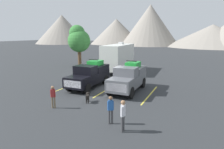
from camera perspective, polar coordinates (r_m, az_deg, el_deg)
ground_plane at (r=17.86m, az=-1.66°, el=-4.52°), size 240.00×240.00×0.00m
pickup_truck_a at (r=18.87m, az=-6.50°, el=-0.03°), size 2.13×5.29×2.56m
pickup_truck_b at (r=17.47m, az=4.81°, el=-0.82°), size 2.11×5.30×2.60m
lot_stripe_a at (r=20.03m, az=-11.53°, el=-2.95°), size 0.12×5.50×0.01m
lot_stripe_b at (r=18.09m, az=-1.29°, el=-4.30°), size 0.12×5.50×0.01m
lot_stripe_c at (r=16.85m, az=10.95°, el=-5.72°), size 0.12×5.50×0.01m
camper_trailer_a at (r=26.32m, az=1.84°, el=5.26°), size 2.71×8.27×3.90m
person_a at (r=11.09m, az=-0.42°, el=-9.68°), size 0.33×0.28×1.62m
person_b at (r=10.26m, az=3.18°, el=-11.26°), size 0.23×0.37×1.69m
person_c at (r=13.95m, az=-16.69°, el=-5.82°), size 0.33×0.26×1.56m
dog at (r=14.80m, az=-7.05°, el=-6.13°), size 0.52×0.81×0.71m
tree_a at (r=31.21m, az=-9.65°, el=10.05°), size 3.46×3.46×6.35m
mountain_ridge at (r=89.33m, az=23.59°, el=12.10°), size 157.82×43.04×17.63m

